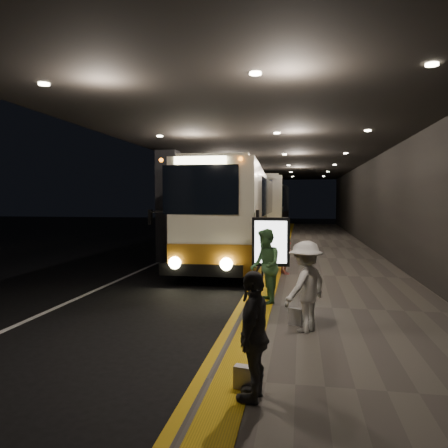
% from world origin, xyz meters
% --- Properties ---
extents(ground, '(90.00, 90.00, 0.00)m').
position_xyz_m(ground, '(0.00, 0.00, 0.00)').
color(ground, black).
extents(lane_line_white, '(0.12, 50.00, 0.01)m').
position_xyz_m(lane_line_white, '(-1.80, 5.00, 0.01)').
color(lane_line_white, silver).
rests_on(lane_line_white, ground).
extents(kerb_stripe_yellow, '(0.18, 50.00, 0.01)m').
position_xyz_m(kerb_stripe_yellow, '(2.35, 5.00, 0.01)').
color(kerb_stripe_yellow, gold).
rests_on(kerb_stripe_yellow, ground).
extents(sidewalk, '(4.50, 50.00, 0.15)m').
position_xyz_m(sidewalk, '(4.75, 5.00, 0.07)').
color(sidewalk, '#514C44').
rests_on(sidewalk, ground).
extents(tactile_strip, '(0.50, 50.00, 0.01)m').
position_xyz_m(tactile_strip, '(2.85, 5.00, 0.16)').
color(tactile_strip, gold).
rests_on(tactile_strip, sidewalk).
extents(terminal_wall, '(0.10, 50.00, 6.00)m').
position_xyz_m(terminal_wall, '(7.00, 5.00, 3.00)').
color(terminal_wall, black).
rests_on(terminal_wall, ground).
extents(support_columns, '(0.80, 24.80, 4.40)m').
position_xyz_m(support_columns, '(-1.50, 4.00, 2.20)').
color(support_columns, black).
rests_on(support_columns, ground).
extents(canopy, '(9.00, 50.00, 0.40)m').
position_xyz_m(canopy, '(2.50, 5.00, 4.60)').
color(canopy, black).
rests_on(canopy, support_columns).
extents(coach_main, '(2.96, 11.83, 3.66)m').
position_xyz_m(coach_main, '(0.99, 4.72, 1.76)').
color(coach_main, '#EBE4C5').
rests_on(coach_main, ground).
extents(coach_second, '(3.31, 12.37, 3.84)m').
position_xyz_m(coach_second, '(1.02, 17.72, 1.84)').
color(coach_second, '#EBE4C5').
rests_on(coach_second, ground).
extents(coach_third, '(3.14, 12.36, 3.85)m').
position_xyz_m(coach_third, '(0.82, 29.20, 1.85)').
color(coach_third, '#EBE4C5').
rests_on(coach_third, ground).
extents(passenger_boarding, '(0.63, 0.74, 1.72)m').
position_xyz_m(passenger_boarding, '(3.21, 1.04, 1.01)').
color(passenger_boarding, '#D66963').
rests_on(passenger_boarding, sidewalk).
extents(passenger_waiting_green, '(0.69, 0.91, 1.67)m').
position_xyz_m(passenger_waiting_green, '(2.92, -2.96, 0.99)').
color(passenger_waiting_green, '#40703E').
rests_on(passenger_waiting_green, sidewalk).
extents(passenger_waiting_white, '(0.99, 1.12, 1.60)m').
position_xyz_m(passenger_waiting_white, '(3.79, -4.94, 0.95)').
color(passenger_waiting_white, beige).
rests_on(passenger_waiting_white, sidewalk).
extents(passenger_waiting_grey, '(0.56, 0.94, 1.51)m').
position_xyz_m(passenger_waiting_grey, '(3.17, -7.72, 0.91)').
color(passenger_waiting_grey, '#4B4C50').
rests_on(passenger_waiting_grey, sidewalk).
extents(bag_polka, '(0.28, 0.20, 0.32)m').
position_xyz_m(bag_polka, '(3.62, -4.60, 0.31)').
color(bag_polka, black).
rests_on(bag_polka, sidewalk).
extents(bag_plain, '(0.25, 0.18, 0.29)m').
position_xyz_m(bag_plain, '(3.02, -7.48, 0.29)').
color(bag_plain, silver).
rests_on(bag_plain, sidewalk).
extents(info_sign, '(0.90, 0.13, 1.90)m').
position_xyz_m(info_sign, '(3.00, -2.30, 1.43)').
color(info_sign, black).
rests_on(info_sign, sidewalk).
extents(stanchion_post, '(0.05, 0.05, 1.05)m').
position_xyz_m(stanchion_post, '(2.75, -1.71, 0.67)').
color(stanchion_post, black).
rests_on(stanchion_post, sidewalk).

